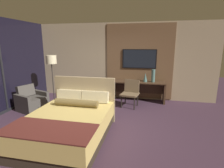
# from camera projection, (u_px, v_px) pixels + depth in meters

# --- Properties ---
(ground_plane) EXTENTS (16.00, 16.00, 0.00)m
(ground_plane) POSITION_uv_depth(u_px,v_px,m) (97.00, 126.00, 4.42)
(ground_plane) COLOR #3D2838
(wall_back_tv_panel) EXTENTS (7.20, 0.09, 2.80)m
(wall_back_tv_panel) POSITION_uv_depth(u_px,v_px,m) (119.00, 61.00, 6.56)
(wall_back_tv_panel) COLOR tan
(wall_back_tv_panel) RESTS_ON ground_plane
(wall_left_window) EXTENTS (0.06, 6.00, 2.80)m
(wall_left_window) POSITION_uv_depth(u_px,v_px,m) (1.00, 69.00, 5.11)
(wall_left_window) COLOR black
(wall_left_window) RESTS_ON ground_plane
(bed) EXTENTS (1.66, 2.18, 1.19)m
(bed) POSITION_uv_depth(u_px,v_px,m) (69.00, 123.00, 3.84)
(bed) COLOR #33281E
(bed) RESTS_ON ground_plane
(desk) EXTENTS (1.91, 0.54, 0.73)m
(desk) POSITION_uv_depth(u_px,v_px,m) (138.00, 87.00, 6.33)
(desk) COLOR #422D1E
(desk) RESTS_ON ground_plane
(tv) EXTENTS (1.22, 0.04, 0.69)m
(tv) POSITION_uv_depth(u_px,v_px,m) (139.00, 59.00, 6.31)
(tv) COLOR black
(desk_chair) EXTENTS (0.62, 0.62, 0.88)m
(desk_chair) POSITION_uv_depth(u_px,v_px,m) (131.00, 91.00, 5.78)
(desk_chair) COLOR brown
(desk_chair) RESTS_ON ground_plane
(armchair_by_window) EXTENTS (0.91, 0.94, 0.78)m
(armchair_by_window) POSITION_uv_depth(u_px,v_px,m) (32.00, 102.00, 5.49)
(armchair_by_window) COLOR #47423D
(armchair_by_window) RESTS_ON ground_plane
(floor_lamp) EXTENTS (0.34, 0.34, 1.67)m
(floor_lamp) POSITION_uv_depth(u_px,v_px,m) (52.00, 63.00, 5.87)
(floor_lamp) COLOR #282623
(floor_lamp) RESTS_ON ground_plane
(vase_tall) EXTENTS (0.13, 0.13, 0.45)m
(vase_tall) POSITION_uv_depth(u_px,v_px,m) (153.00, 76.00, 6.09)
(vase_tall) COLOR #4C706B
(vase_tall) RESTS_ON desk
(vase_short) EXTENTS (0.15, 0.15, 0.31)m
(vase_short) POSITION_uv_depth(u_px,v_px,m) (145.00, 77.00, 6.18)
(vase_short) COLOR #4C706B
(vase_short) RESTS_ON desk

